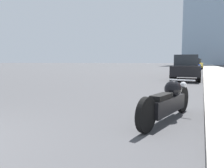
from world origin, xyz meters
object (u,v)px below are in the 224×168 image
object	(u,v)px
parked_car_black	(186,68)
parked_car_yellow	(196,64)
parked_car_blue	(192,65)
motorcycle	(169,101)

from	to	relation	value
parked_car_black	parked_car_yellow	world-z (taller)	parked_car_yellow
parked_car_blue	parked_car_yellow	xyz separation A→B (m)	(0.13, 11.32, 0.03)
motorcycle	parked_car_black	distance (m)	10.73
motorcycle	parked_car_black	size ratio (longest dim) A/B	0.58
parked_car_blue	parked_car_yellow	size ratio (longest dim) A/B	1.05
parked_car_yellow	parked_car_black	bearing A→B (deg)	-85.06
motorcycle	parked_car_black	world-z (taller)	parked_car_black
parked_car_blue	parked_car_yellow	distance (m)	11.32
motorcycle	parked_car_blue	size ratio (longest dim) A/B	0.59
motorcycle	parked_car_yellow	size ratio (longest dim) A/B	0.62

